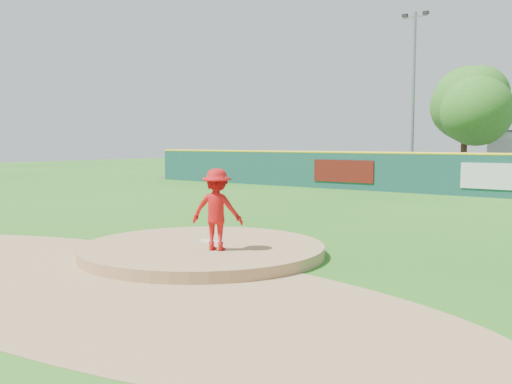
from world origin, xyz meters
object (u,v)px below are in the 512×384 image
Objects in this scene: pitcher at (217,210)px; deciduous_tree at (465,108)px; playground_slide at (300,168)px; light_pole_left at (414,89)px.

pitcher is 0.24× the size of deciduous_tree.
playground_slide is at bearing -169.04° from deciduous_tree.
pitcher is 25.68m from deciduous_tree.
light_pole_left is at bearing 153.43° from deciduous_tree.
pitcher is 0.62× the size of playground_slide.
deciduous_tree reaches higher than playground_slide.
pitcher is at bearing -61.02° from playground_slide.
pitcher is at bearing -83.90° from deciduous_tree.
light_pole_left is at bearing -98.31° from pitcher.
playground_slide is 11.06m from deciduous_tree.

